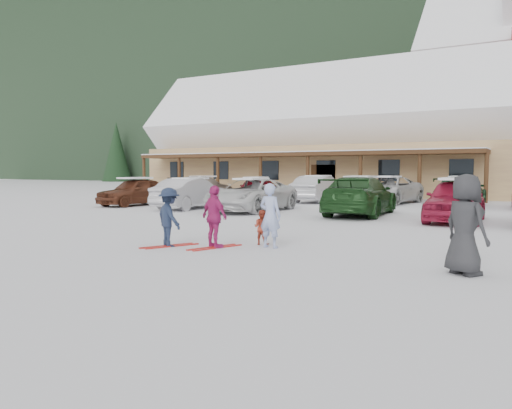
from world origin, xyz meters
The scene contains 22 objects.
ground centered at (0.00, 0.00, 0.00)m, with size 160.00×160.00×0.00m, color white.
forested_hillside centered at (0.00, 85.00, 19.00)m, with size 300.00×70.00×38.00m, color black.
day_lodge centered at (-9.00, 27.96, 3.94)m, with size 29.12×12.50×10.38m.
conifer_0 centered at (-26.00, 30.00, 5.69)m, with size 4.40×4.40×10.20m.
conifer_2 centered at (-30.00, 42.00, 6.83)m, with size 5.28×5.28×12.24m.
adult_skier centered at (0.80, 0.80, 0.77)m, with size 0.56×0.37×1.53m, color #A0B1E3.
toddler_red centered at (0.39, 1.12, 0.43)m, with size 0.42×0.33×0.86m, color #AA3A25.
child_navy centered at (-1.39, -0.25, 0.71)m, with size 0.92×0.53×1.42m, color #19233B.
skis_child_navy centered at (-1.39, -0.25, 0.01)m, with size 0.20×1.40×0.03m, color red.
child_magenta centered at (-0.31, 0.11, 0.74)m, with size 0.87×0.36×1.48m, color #B3236C.
skis_child_magenta centered at (-0.31, 0.11, 0.01)m, with size 0.20×1.40×0.03m, color red.
bystander_dark centered at (5.22, -0.17, 0.89)m, with size 0.87×0.57×1.78m, color #2A2A2D.
parked_car_0 centered at (-11.92, 9.66, 0.72)m, with size 1.69×4.20×1.43m, color #5C2D1B.
parked_car_1 centered at (-8.11, 9.37, 0.72)m, with size 1.53×4.39×1.45m, color silver.
parked_car_2 centered at (-4.90, 9.56, 0.73)m, with size 2.42×5.24×1.46m, color silver.
parked_car_3 centered at (-0.08, 10.13, 0.79)m, with size 2.21×5.42×1.57m, color #193F19.
parked_car_4 centered at (3.68, 9.35, 0.77)m, with size 1.81×4.51×1.54m, color #AA1C3C.
parked_car_7 centered at (-13.10, 17.19, 0.71)m, with size 1.99×4.90×1.42m, color gray.
parked_car_8 centered at (-8.64, 16.43, 0.70)m, with size 1.64×4.09×1.39m, color #5D0912.
parked_car_9 centered at (-4.78, 16.91, 0.75)m, with size 1.59×4.57×1.51m, color silver.
parked_car_10 centered at (-1.03, 17.65, 0.74)m, with size 2.47×5.35×1.49m, color silver.
parked_car_11 centered at (2.72, 17.60, 0.75)m, with size 2.11×5.19×1.51m, color #183C22.
Camera 1 is at (6.39, -9.53, 1.85)m, focal length 35.00 mm.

